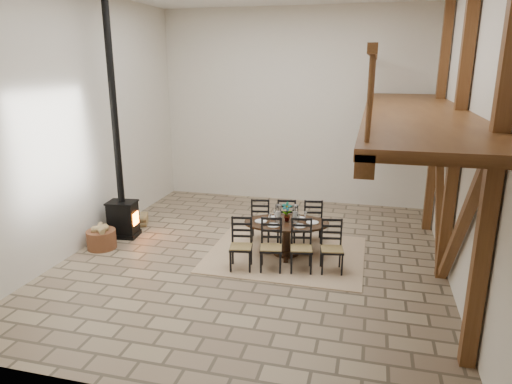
% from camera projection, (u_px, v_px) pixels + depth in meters
% --- Properties ---
extents(ground, '(8.00, 8.00, 0.00)m').
position_uv_depth(ground, '(255.00, 257.00, 8.85)').
color(ground, gray).
rests_on(ground, ground).
extents(room_shell, '(7.02, 8.02, 5.01)m').
position_uv_depth(room_shell, '(322.00, 100.00, 7.74)').
color(room_shell, silver).
rests_on(room_shell, ground).
extents(rug, '(3.00, 2.50, 0.02)m').
position_uv_depth(rug, '(286.00, 254.00, 8.96)').
color(rug, tan).
rests_on(rug, ground).
extents(dining_table, '(2.06, 2.11, 1.06)m').
position_uv_depth(dining_table, '(286.00, 239.00, 8.80)').
color(dining_table, black).
rests_on(dining_table, ground).
extents(wood_stove, '(0.65, 0.53, 5.00)m').
position_uv_depth(wood_stove, '(120.00, 185.00, 9.60)').
color(wood_stove, black).
rests_on(wood_stove, ground).
extents(log_basket, '(0.58, 0.58, 0.48)m').
position_uv_depth(log_basket, '(101.00, 238.00, 9.22)').
color(log_basket, brown).
rests_on(log_basket, ground).
extents(log_stack, '(0.51, 0.58, 0.24)m').
position_uv_depth(log_stack, '(140.00, 220.00, 10.59)').
color(log_stack, tan).
rests_on(log_stack, ground).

